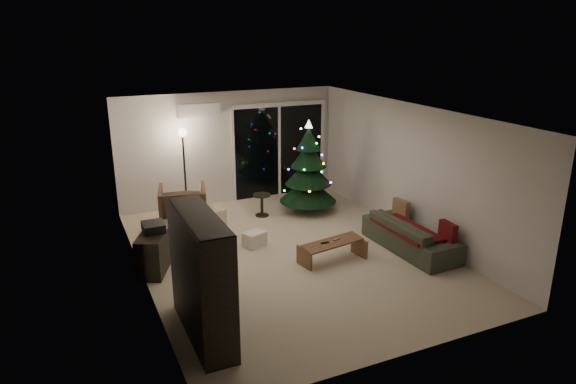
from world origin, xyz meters
name	(u,v)px	position (x,y,z in m)	size (l,w,h in m)	color
room	(280,175)	(0.46, 1.49, 1.02)	(6.50, 7.51, 2.60)	beige
bookshelf	(185,279)	(-2.25, -1.78, 0.82)	(0.42, 1.65, 1.65)	black
media_cabinet	(155,250)	(-2.25, 0.42, 0.33)	(0.40, 1.06, 0.66)	black
stereo	(153,227)	(-2.25, 0.42, 0.73)	(0.33, 0.40, 0.14)	black
armchair	(183,206)	(-1.38, 2.09, 0.42)	(0.90, 0.93, 0.84)	#42311A
ottoman	(210,219)	(-0.96, 1.68, 0.22)	(0.49, 0.49, 0.44)	beige
cardboard_box_a	(203,249)	(-1.41, 0.53, 0.15)	(0.41, 0.32, 0.30)	beige
cardboard_box_b	(255,239)	(-0.44, 0.59, 0.13)	(0.38, 0.29, 0.27)	beige
side_table	(262,205)	(0.27, 2.01, 0.24)	(0.38, 0.38, 0.48)	black
floor_lamp	(185,173)	(-1.13, 2.84, 0.89)	(0.29, 0.29, 1.79)	black
sofa	(411,235)	(2.05, -0.71, 0.29)	(1.96, 0.77, 0.57)	#2F3529
sofa_throw	(407,229)	(1.95, -0.71, 0.41)	(0.61, 1.41, 0.05)	maroon
cushion_a	(401,209)	(2.30, -0.06, 0.52)	(0.11, 0.38, 0.38)	olive
cushion_b	(448,233)	(2.30, -1.36, 0.52)	(0.11, 0.38, 0.38)	maroon
coffee_table	(332,251)	(0.54, -0.56, 0.18)	(1.13, 0.40, 0.36)	brown
remote_a	(325,243)	(0.39, -0.56, 0.37)	(0.14, 0.04, 0.02)	black
remote_b	(336,239)	(0.64, -0.51, 0.37)	(0.13, 0.04, 0.02)	slate
christmas_tree	(308,166)	(1.30, 1.90, 1.00)	(1.24, 1.24, 2.00)	black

